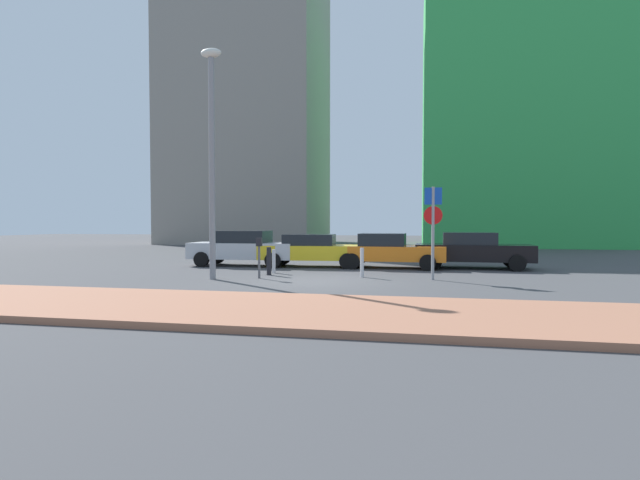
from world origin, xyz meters
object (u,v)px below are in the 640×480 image
object	(u,v)px
parking_sign_post	(433,221)
traffic_bollard_far	(269,261)
parked_car_yellow	(312,250)
traffic_bollard_mid	(362,262)
parked_car_orange	(389,250)
parked_car_black	(472,250)
street_lamp	(212,145)
parking_meter	(259,252)
traffic_bollard_near	(274,261)
parked_car_silver	(243,248)

from	to	relation	value
parking_sign_post	traffic_bollard_far	size ratio (longest dim) A/B	3.04
parked_car_yellow	parking_sign_post	size ratio (longest dim) A/B	1.51
traffic_bollard_mid	parked_car_yellow	bearing A→B (deg)	125.46
parked_car_orange	parked_car_black	world-z (taller)	parked_car_black
street_lamp	traffic_bollard_far	bearing A→B (deg)	48.06
parked_car_yellow	traffic_bollard_mid	world-z (taller)	parked_car_yellow
parked_car_yellow	parked_car_black	size ratio (longest dim) A/B	0.98
parked_car_orange	street_lamp	xyz separation A→B (m)	(-5.48, -5.21, 3.66)
parking_sign_post	parking_meter	bearing A→B (deg)	-172.70
parked_car_yellow	parking_meter	bearing A→B (deg)	-100.08
parked_car_orange	traffic_bollard_near	xyz separation A→B (m)	(-4.09, -2.87, -0.30)
parked_car_orange	traffic_bollard_far	world-z (taller)	parked_car_orange
parked_car_orange	street_lamp	bearing A→B (deg)	-136.44
traffic_bollard_mid	street_lamp	bearing A→B (deg)	-161.56
parked_car_silver	parked_car_orange	distance (m)	6.30
parking_sign_post	street_lamp	bearing A→B (deg)	-169.90
parked_car_orange	parking_meter	bearing A→B (deg)	-130.96
traffic_bollard_far	parked_car_silver	bearing A→B (deg)	123.25
parking_sign_post	traffic_bollard_mid	distance (m)	2.76
parking_meter	traffic_bollard_far	size ratio (longest dim) A/B	1.36
parked_car_yellow	street_lamp	bearing A→B (deg)	-113.61
parked_car_orange	street_lamp	world-z (taller)	street_lamp
parking_meter	traffic_bollard_near	size ratio (longest dim) A/B	1.55
parking_meter	traffic_bollard_near	xyz separation A→B (m)	(-0.04, 1.80, -0.45)
parking_sign_post	traffic_bollard_mid	bearing A→B (deg)	172.25
parking_sign_post	parking_meter	distance (m)	5.83
parked_car_orange	street_lamp	size ratio (longest dim) A/B	0.59
parked_car_yellow	parked_car_black	xyz separation A→B (m)	(6.59, 0.56, 0.04)
parked_car_orange	parking_meter	size ratio (longest dim) A/B	3.25
parked_car_orange	traffic_bollard_far	xyz separation A→B (m)	(-4.04, -3.61, -0.24)
parked_car_yellow	street_lamp	distance (m)	6.69
street_lamp	traffic_bollard_mid	distance (m)	6.35
parked_car_silver	parked_car_black	size ratio (longest dim) A/B	0.99
street_lamp	traffic_bollard_near	distance (m)	4.80
parking_meter	traffic_bollard_mid	bearing A→B (deg)	17.44
parked_car_silver	traffic_bollard_far	xyz separation A→B (m)	(2.25, -3.43, -0.30)
parking_meter	traffic_bollard_near	world-z (taller)	parking_meter
parking_meter	traffic_bollard_near	bearing A→B (deg)	91.14
parking_meter	traffic_bollard_mid	distance (m)	3.52
parked_car_orange	traffic_bollard_near	distance (m)	5.01
parked_car_silver	parked_car_yellow	world-z (taller)	parked_car_silver
parked_car_orange	parked_car_silver	bearing A→B (deg)	-178.38
parked_car_black	street_lamp	xyz separation A→B (m)	(-8.84, -5.69, 3.63)
traffic_bollard_mid	traffic_bollard_far	distance (m)	3.33
parked_car_orange	traffic_bollard_mid	world-z (taller)	parked_car_orange
parked_car_yellow	parking_sign_post	bearing A→B (deg)	-38.39
parked_car_orange	parking_sign_post	world-z (taller)	parking_sign_post
parked_car_orange	traffic_bollard_near	size ratio (longest dim) A/B	5.04
street_lamp	traffic_bollard_mid	world-z (taller)	street_lamp
traffic_bollard_mid	traffic_bollard_far	world-z (taller)	traffic_bollard_mid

